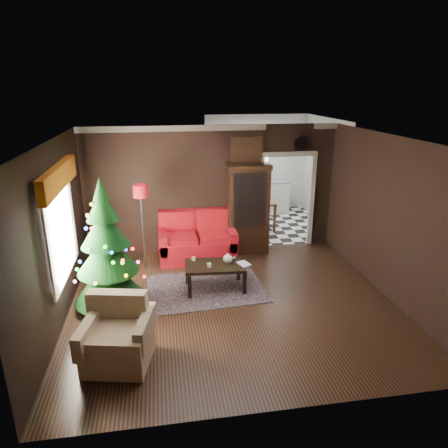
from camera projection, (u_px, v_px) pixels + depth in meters
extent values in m
plane|color=black|center=(232.00, 303.00, 7.05)|extent=(5.50, 5.50, 0.00)
plane|color=white|center=(234.00, 140.00, 6.14)|extent=(5.50, 5.50, 0.00)
plane|color=black|center=(212.00, 190.00, 8.93)|extent=(5.50, 0.00, 5.50)
plane|color=black|center=(276.00, 305.00, 4.26)|extent=(5.50, 0.00, 5.50)
plane|color=black|center=(55.00, 237.00, 6.18)|extent=(0.00, 5.50, 5.50)
plane|color=black|center=(390.00, 219.00, 7.01)|extent=(0.00, 5.50, 5.50)
cube|color=white|center=(60.00, 229.00, 6.35)|extent=(0.05, 1.60, 1.40)
cube|color=#A75212|center=(59.00, 177.00, 6.10)|extent=(0.12, 2.10, 0.35)
plane|color=white|center=(267.00, 224.00, 11.04)|extent=(3.00, 3.00, 0.00)
cube|color=white|center=(256.00, 153.00, 11.85)|extent=(0.70, 0.06, 0.70)
cube|color=#59394D|center=(206.00, 288.00, 7.56)|extent=(2.21, 1.68, 0.01)
cylinder|color=white|center=(194.00, 259.00, 7.55)|extent=(0.08, 0.08, 0.06)
cylinder|color=silver|center=(209.00, 265.00, 7.28)|extent=(0.09, 0.09, 0.07)
imported|color=tan|center=(239.00, 259.00, 7.31)|extent=(0.18, 0.08, 0.26)
cylinder|color=silver|center=(301.00, 143.00, 8.86)|extent=(0.32, 0.32, 0.06)
cube|color=#AC7838|center=(247.00, 151.00, 8.73)|extent=(0.62, 0.05, 0.52)
cube|color=white|center=(257.00, 197.00, 12.02)|extent=(1.80, 0.60, 0.90)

